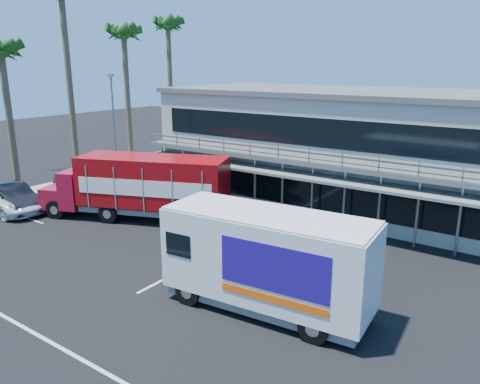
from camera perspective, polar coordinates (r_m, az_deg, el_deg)
The scene contains 14 objects.
ground at distance 22.10m, azimuth -12.19°, elevation -8.65°, with size 120.00×120.00×0.00m, color black.
building at distance 31.33m, azimuth 11.89°, elevation 5.47°, with size 22.40×12.00×7.30m.
curb_strip at distance 36.92m, azimuth -21.36°, elevation 0.53°, with size 3.00×32.00×0.16m, color #A5A399.
palm_c at distance 34.23m, azimuth -27.06°, elevation 14.34°, with size 2.80×2.80×10.75m.
palm_d at distance 37.35m, azimuth -20.86°, elevation 20.49°, with size 2.80×2.80×14.75m.
palm_e at distance 39.90m, azimuth -13.95°, elevation 17.40°, with size 2.80×2.80×12.25m.
palm_f at distance 44.07m, azimuth -8.74°, elevation 18.59°, with size 2.80×2.80×13.25m.
light_pole_far at distance 38.43m, azimuth -15.12°, elevation 8.33°, with size 0.50×0.25×8.09m.
red_truck at distance 27.75m, azimuth -11.98°, elevation 0.84°, with size 11.28×6.46×3.75m.
white_van at distance 17.16m, azimuth 3.35°, elevation -8.25°, with size 7.89×3.28×3.76m.
parked_car_b at distance 32.27m, azimuth -26.02°, elevation -0.60°, with size 1.80×5.17×1.70m, color black.
parked_car_c at distance 32.17m, azimuth -26.40°, elevation -0.82°, with size 2.59×5.62×1.56m, color white.
parked_car_d at distance 34.68m, azimuth -19.31°, elevation 0.95°, with size 2.09×5.14×1.49m, color #343A45.
parked_car_e at distance 35.53m, azimuth -10.03°, elevation 1.78°, with size 1.56×3.88×1.32m, color slate.
Camera 1 is at (15.10, -13.49, 8.86)m, focal length 35.00 mm.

